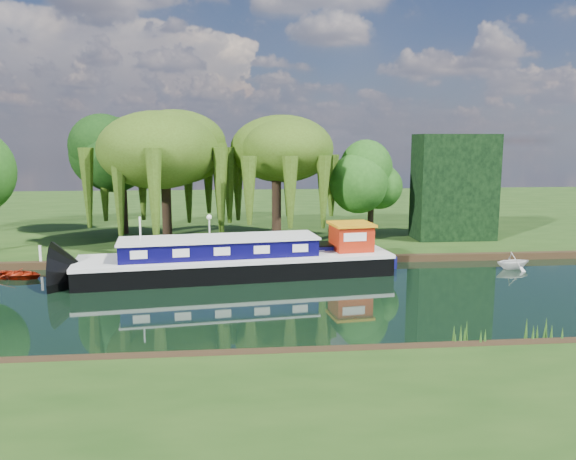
{
  "coord_description": "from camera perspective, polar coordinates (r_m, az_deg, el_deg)",
  "views": [
    {
      "loc": [
        2.24,
        -27.51,
        7.95
      ],
      "look_at": [
        5.31,
        4.66,
        2.8
      ],
      "focal_mm": 35.0,
      "sensor_mm": 36.0,
      "label": 1
    }
  ],
  "objects": [
    {
      "name": "tree_far_right",
      "position": [
        42.57,
        8.48,
        4.89
      ],
      "size": [
        3.97,
        3.97,
        6.49
      ],
      "color": "black",
      "rests_on": "far_bank"
    },
    {
      "name": "mooring_posts",
      "position": [
        36.69,
        -9.65,
        -2.07
      ],
      "size": [
        19.16,
        0.16,
        1.0
      ],
      "color": "silver",
      "rests_on": "far_bank"
    },
    {
      "name": "white_cruiser",
      "position": [
        38.0,
        21.86,
        -3.68
      ],
      "size": [
        2.52,
        2.26,
        1.19
      ],
      "primitive_type": "imported",
      "rotation": [
        0.0,
        0.0,
        1.73
      ],
      "color": "silver",
      "rests_on": "ground"
    },
    {
      "name": "reeds_near",
      "position": [
        21.76,
        7.31,
        -10.9
      ],
      "size": [
        33.7,
        1.5,
        1.1
      ],
      "color": "#214C14",
      "rests_on": "ground"
    },
    {
      "name": "dutch_barge",
      "position": [
        33.43,
        -4.95,
        -3.05
      ],
      "size": [
        18.72,
        6.33,
        3.87
      ],
      "rotation": [
        0.0,
        0.0,
        0.12
      ],
      "color": "black",
      "rests_on": "ground"
    },
    {
      "name": "red_dinghy",
      "position": [
        36.56,
        -25.72,
        -4.42
      ],
      "size": [
        3.46,
        2.89,
        0.61
      ],
      "primitive_type": "imported",
      "rotation": [
        0.0,
        0.0,
        1.27
      ],
      "color": "#9A1E0B",
      "rests_on": "ground"
    },
    {
      "name": "lamppost",
      "position": [
        38.45,
        -8.0,
        0.7
      ],
      "size": [
        0.36,
        0.36,
        2.56
      ],
      "color": "silver",
      "rests_on": "far_bank"
    },
    {
      "name": "willow_right",
      "position": [
        41.75,
        -1.19,
        7.31
      ],
      "size": [
        7.01,
        7.01,
        8.54
      ],
      "color": "black",
      "rests_on": "far_bank"
    },
    {
      "name": "willow_left",
      "position": [
        41.98,
        -12.41,
        7.77
      ],
      "size": [
        7.71,
        7.71,
        9.24
      ],
      "color": "black",
      "rests_on": "far_bank"
    },
    {
      "name": "ground",
      "position": [
        28.72,
        -9.79,
        -7.15
      ],
      "size": [
        120.0,
        120.0,
        0.0
      ],
      "primitive_type": "plane",
      "color": "black"
    },
    {
      "name": "conifer_hedge",
      "position": [
        44.9,
        16.52,
        4.21
      ],
      "size": [
        6.0,
        3.0,
        8.0
      ],
      "primitive_type": "cube",
      "color": "black",
      "rests_on": "far_bank"
    },
    {
      "name": "narrowboat",
      "position": [
        34.98,
        1.3,
        -3.04
      ],
      "size": [
        12.03,
        2.99,
        1.74
      ],
      "rotation": [
        0.0,
        0.0,
        0.09
      ],
      "color": "navy",
      "rests_on": "ground"
    },
    {
      "name": "far_bank",
      "position": [
        62.03,
        -7.49,
        1.82
      ],
      "size": [
        120.0,
        52.0,
        0.45
      ],
      "primitive_type": "cube",
      "color": "#1A380F",
      "rests_on": "ground"
    },
    {
      "name": "tree_far_mid",
      "position": [
        47.18,
        -16.56,
        6.9
      ],
      "size": [
        5.35,
        5.35,
        8.75
      ],
      "color": "black",
      "rests_on": "far_bank"
    }
  ]
}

